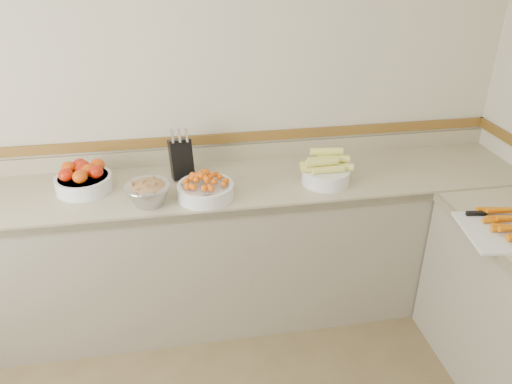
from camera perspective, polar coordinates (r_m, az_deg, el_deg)
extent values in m
plane|color=beige|center=(3.01, -8.87, 10.29)|extent=(4.00, 0.00, 4.00)
cube|color=tan|center=(2.86, -8.04, 0.32)|extent=(4.00, 0.65, 0.04)
cube|color=gray|center=(3.10, -7.49, -7.08)|extent=(4.00, 0.63, 0.86)
cube|color=#857659|center=(2.59, -7.70, -2.87)|extent=(4.00, 0.02, 0.04)
cube|color=tan|center=(3.12, -8.40, 4.10)|extent=(4.00, 0.02, 0.10)
cube|color=brown|center=(3.08, -8.52, 5.78)|extent=(4.00, 0.02, 0.06)
cube|color=black|center=(2.92, -8.54, 3.76)|extent=(0.15, 0.17, 0.25)
cylinder|color=silver|center=(2.84, -9.53, 6.16)|extent=(0.02, 0.03, 0.06)
cylinder|color=silver|center=(2.84, -8.73, 6.22)|extent=(0.02, 0.03, 0.06)
cylinder|color=silver|center=(2.84, -7.92, 6.29)|extent=(0.02, 0.03, 0.06)
cylinder|color=silver|center=(2.86, -9.54, 6.34)|extent=(0.02, 0.03, 0.06)
cylinder|color=silver|center=(2.86, -8.74, 6.40)|extent=(0.02, 0.03, 0.06)
cylinder|color=silver|center=(2.86, -7.95, 6.47)|extent=(0.02, 0.03, 0.06)
cylinder|color=silver|center=(2.89, -9.55, 6.52)|extent=(0.02, 0.03, 0.06)
cylinder|color=silver|center=(2.89, -8.76, 6.58)|extent=(0.02, 0.03, 0.06)
cylinder|color=silver|center=(2.89, -7.97, 6.64)|extent=(0.02, 0.03, 0.06)
cylinder|color=white|center=(2.93, -19.06, 0.98)|extent=(0.31, 0.31, 0.08)
torus|color=white|center=(2.92, -19.16, 1.60)|extent=(0.31, 0.31, 0.01)
cylinder|color=white|center=(2.92, -19.16, 1.60)|extent=(0.27, 0.27, 0.01)
ellipsoid|color=red|center=(2.88, -20.90, 1.84)|extent=(0.08, 0.08, 0.07)
ellipsoid|color=#D24407|center=(2.83, -19.49, 1.66)|extent=(0.08, 0.08, 0.07)
ellipsoid|color=red|center=(2.86, -17.85, 2.20)|extent=(0.08, 0.08, 0.07)
ellipsoid|color=#D24407|center=(2.96, -20.63, 2.62)|extent=(0.08, 0.08, 0.07)
ellipsoid|color=red|center=(2.91, -19.25, 2.46)|extent=(0.08, 0.08, 0.07)
ellipsoid|color=#D24407|center=(2.94, -17.66, 2.97)|extent=(0.08, 0.08, 0.07)
ellipsoid|color=red|center=(2.98, -19.48, 2.97)|extent=(0.08, 0.08, 0.07)
ellipsoid|color=#D24407|center=(2.89, -18.60, 2.34)|extent=(0.08, 0.08, 0.07)
ellipsoid|color=red|center=(2.95, -19.16, 2.75)|extent=(0.08, 0.08, 0.07)
cylinder|color=white|center=(2.71, -5.78, 0.13)|extent=(0.31, 0.31, 0.08)
torus|color=white|center=(2.69, -5.81, 0.76)|extent=(0.31, 0.31, 0.01)
cylinder|color=white|center=(2.69, -5.81, 0.76)|extent=(0.27, 0.27, 0.01)
sphere|color=#DA5407|center=(2.72, -4.57, 2.05)|extent=(0.03, 0.03, 0.03)
sphere|color=#DA5407|center=(2.66, -5.91, 2.23)|extent=(0.03, 0.03, 0.03)
sphere|color=#DA5407|center=(2.69, -7.63, 1.64)|extent=(0.03, 0.03, 0.03)
sphere|color=#DA5407|center=(2.68, -3.69, 1.54)|extent=(0.03, 0.03, 0.03)
sphere|color=#DA5407|center=(2.64, -6.82, 1.41)|extent=(0.03, 0.03, 0.03)
sphere|color=#DA5407|center=(2.61, -7.26, 0.62)|extent=(0.03, 0.03, 0.03)
sphere|color=#DA5407|center=(2.70, -6.77, 1.95)|extent=(0.03, 0.03, 0.03)
sphere|color=#DA5407|center=(2.67, -5.56, 2.14)|extent=(0.03, 0.03, 0.03)
sphere|color=#DA5407|center=(2.63, -7.86, 0.63)|extent=(0.03, 0.03, 0.03)
sphere|color=#DA5407|center=(2.66, -5.26, 2.06)|extent=(0.03, 0.03, 0.03)
sphere|color=#DA5407|center=(2.67, -4.70, 1.67)|extent=(0.03, 0.03, 0.03)
sphere|color=#DA5407|center=(2.69, -6.67, 1.91)|extent=(0.03, 0.03, 0.03)
sphere|color=#DA5407|center=(2.72, -7.27, 1.93)|extent=(0.03, 0.03, 0.03)
sphere|color=#DA5407|center=(2.60, -5.60, 0.74)|extent=(0.03, 0.03, 0.03)
sphere|color=#DA5407|center=(2.68, -6.76, 1.84)|extent=(0.03, 0.03, 0.03)
sphere|color=#DA5407|center=(2.68, -5.90, 1.94)|extent=(0.03, 0.03, 0.03)
sphere|color=#DA5407|center=(2.63, -5.73, 1.58)|extent=(0.03, 0.03, 0.03)
sphere|color=#DA5407|center=(2.66, -6.96, 1.60)|extent=(0.03, 0.03, 0.03)
sphere|color=#DA5407|center=(2.66, -4.88, 1.94)|extent=(0.03, 0.03, 0.03)
sphere|color=#DA5407|center=(2.67, -3.46, 1.35)|extent=(0.03, 0.03, 0.03)
sphere|color=#DA5407|center=(2.68, -6.34, 2.13)|extent=(0.03, 0.03, 0.03)
sphere|color=#DA5407|center=(2.75, -6.52, 2.25)|extent=(0.03, 0.03, 0.03)
sphere|color=#DA5407|center=(2.68, -7.22, 1.64)|extent=(0.03, 0.03, 0.03)
sphere|color=#DA5407|center=(2.69, -6.21, 2.23)|extent=(0.03, 0.03, 0.03)
sphere|color=#DA5407|center=(2.60, -7.09, 0.54)|extent=(0.03, 0.03, 0.03)
sphere|color=#DA5407|center=(2.69, -5.96, 2.22)|extent=(0.03, 0.03, 0.03)
sphere|color=#DA5407|center=(2.72, -6.90, 2.10)|extent=(0.03, 0.03, 0.03)
sphere|color=#DA5407|center=(2.60, -4.67, 0.49)|extent=(0.03, 0.03, 0.03)
sphere|color=#DA5407|center=(2.59, -5.92, 0.46)|extent=(0.03, 0.03, 0.03)
sphere|color=#DA5407|center=(2.64, -4.46, 1.49)|extent=(0.03, 0.03, 0.03)
sphere|color=#DA5407|center=(2.66, -4.43, 1.64)|extent=(0.03, 0.03, 0.03)
sphere|color=#DA5407|center=(2.69, -6.03, 2.04)|extent=(0.03, 0.03, 0.03)
sphere|color=#DA5407|center=(2.66, -6.14, 1.88)|extent=(0.03, 0.03, 0.03)
sphere|color=#DA5407|center=(2.66, -7.33, 1.36)|extent=(0.03, 0.03, 0.03)
sphere|color=#DA5407|center=(2.58, -5.43, 0.25)|extent=(0.03, 0.03, 0.03)
sphere|color=#DA5407|center=(2.72, -6.01, 2.23)|extent=(0.03, 0.03, 0.03)
cylinder|color=white|center=(2.88, 7.96, 1.83)|extent=(0.27, 0.27, 0.08)
torus|color=white|center=(2.86, 8.00, 2.46)|extent=(0.28, 0.28, 0.01)
cylinder|color=#E7E160|center=(2.82, 6.99, 2.68)|extent=(0.19, 0.06, 0.04)
cylinder|color=#E7E160|center=(2.82, 8.28, 2.56)|extent=(0.18, 0.04, 0.04)
cylinder|color=#E7E160|center=(2.86, 9.25, 2.88)|extent=(0.19, 0.09, 0.04)
cylinder|color=#E7E160|center=(2.87, 6.87, 3.15)|extent=(0.18, 0.05, 0.04)
cylinder|color=#E7E160|center=(2.90, 8.38, 3.33)|extent=(0.19, 0.10, 0.04)
cylinder|color=#E7E160|center=(2.83, 7.74, 3.64)|extent=(0.18, 0.05, 0.04)
cylinder|color=#E7E160|center=(2.86, 8.81, 3.80)|extent=(0.19, 0.08, 0.04)
cylinder|color=#E7E160|center=(2.85, 8.07, 4.61)|extent=(0.19, 0.06, 0.04)
cylinder|color=#E7E160|center=(2.80, 7.54, 3.39)|extent=(0.18, 0.05, 0.04)
cylinder|color=#B2B2BA|center=(2.68, -12.17, -0.29)|extent=(0.24, 0.24, 0.11)
torus|color=#B2B2BA|center=(2.65, -12.28, 0.69)|extent=(0.25, 0.25, 0.01)
ellipsoid|color=#B31420|center=(2.66, -12.26, 0.53)|extent=(0.20, 0.20, 0.06)
cube|color=#B31420|center=(2.65, -12.20, 1.04)|extent=(0.02, 0.02, 0.02)
cube|color=#81B859|center=(2.60, -13.45, 0.21)|extent=(0.02, 0.02, 0.02)
cube|color=#B31420|center=(2.62, -11.51, 1.00)|extent=(0.02, 0.02, 0.02)
cube|color=#81B859|center=(2.61, -12.43, 0.72)|extent=(0.02, 0.02, 0.02)
cube|color=#B31420|center=(2.71, -12.54, 1.45)|extent=(0.02, 0.02, 0.02)
cube|color=#81B859|center=(2.60, -11.63, 0.78)|extent=(0.02, 0.02, 0.02)
cube|color=#B31420|center=(2.64, -12.98, 0.99)|extent=(0.02, 0.02, 0.02)
cube|color=#81B859|center=(2.64, -14.02, 0.82)|extent=(0.02, 0.02, 0.02)
cube|color=#B31420|center=(2.63, -12.72, 0.66)|extent=(0.02, 0.02, 0.02)
cube|color=#81B859|center=(2.65, -12.23, 0.82)|extent=(0.02, 0.02, 0.02)
cube|color=#B31420|center=(2.66, -12.59, 1.22)|extent=(0.02, 0.02, 0.02)
cube|color=#81B859|center=(2.67, -14.02, 1.12)|extent=(0.02, 0.02, 0.02)
cube|color=#B31420|center=(2.70, -11.71, 1.61)|extent=(0.02, 0.02, 0.02)
cube|color=#81B859|center=(2.60, -12.17, 0.49)|extent=(0.02, 0.02, 0.02)
cone|color=orange|center=(2.71, 27.10, -2.74)|extent=(0.19, 0.06, 0.03)
cone|color=orange|center=(2.74, 26.67, -2.90)|extent=(0.19, 0.06, 0.03)
cone|color=orange|center=(2.76, 26.36, -2.61)|extent=(0.19, 0.06, 0.03)
cone|color=orange|center=(2.76, 26.16, -1.89)|extent=(0.19, 0.06, 0.03)
cone|color=orange|center=(2.79, 25.74, -2.05)|extent=(0.19, 0.06, 0.03)
cone|color=orange|center=(2.81, 25.44, -1.77)|extent=(0.19, 0.06, 0.03)
cube|color=silver|center=(2.83, 26.30, -2.07)|extent=(0.20, 0.07, 0.00)
cube|color=black|center=(2.74, 23.87, -2.25)|extent=(0.10, 0.04, 0.02)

